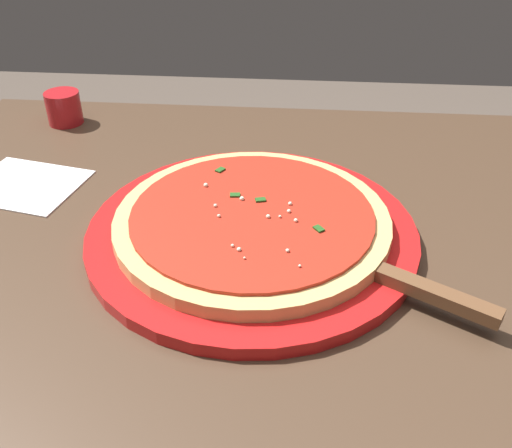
% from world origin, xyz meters
% --- Properties ---
extents(restaurant_table, '(1.05, 0.71, 0.74)m').
position_xyz_m(restaurant_table, '(0.00, 0.00, 0.59)').
color(restaurant_table, black).
rests_on(restaurant_table, ground_plane).
extents(serving_plate, '(0.38, 0.38, 0.02)m').
position_xyz_m(serving_plate, '(0.05, 0.03, 0.75)').
color(serving_plate, red).
rests_on(serving_plate, restaurant_table).
extents(pizza, '(0.31, 0.31, 0.02)m').
position_xyz_m(pizza, '(0.05, 0.03, 0.77)').
color(pizza, '#DBB26B').
rests_on(pizza, serving_plate).
extents(pizza_server, '(0.21, 0.15, 0.01)m').
position_xyz_m(pizza_server, '(-0.10, 0.11, 0.76)').
color(pizza_server, silver).
rests_on(pizza_server, serving_plate).
extents(cup_small_sauce, '(0.05, 0.05, 0.05)m').
position_xyz_m(cup_small_sauce, '(0.38, -0.27, 0.77)').
color(cup_small_sauce, '#B2191E').
rests_on(cup_small_sauce, restaurant_table).
extents(napkin_folded_right, '(0.16, 0.15, 0.00)m').
position_xyz_m(napkin_folded_right, '(0.36, -0.07, 0.74)').
color(napkin_folded_right, white).
rests_on(napkin_folded_right, restaurant_table).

